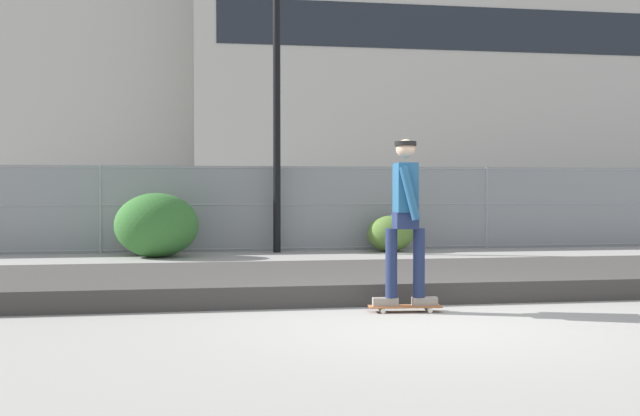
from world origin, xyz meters
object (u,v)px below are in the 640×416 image
(parked_car_near, at_px, (171,209))
(parked_car_mid, at_px, (435,208))
(shrub_center, at_px, (157,225))
(shrub_left, at_px, (151,235))
(shrub_right, at_px, (390,234))
(skateboard, at_px, (405,307))
(skater, at_px, (405,210))
(street_lamp, at_px, (277,41))

(parked_car_near, height_order, parked_car_mid, same)
(parked_car_mid, distance_m, shrub_center, 8.35)
(shrub_left, relative_size, shrub_right, 1.03)
(parked_car_near, xyz_separation_m, shrub_left, (-0.29, -3.83, -0.43))
(shrub_center, bearing_deg, skateboard, -67.36)
(parked_car_near, height_order, shrub_center, parked_car_near)
(parked_car_mid, xyz_separation_m, shrub_center, (-7.13, -4.34, -0.20))
(shrub_left, bearing_deg, parked_car_near, 85.72)
(shrub_center, xyz_separation_m, shrub_right, (4.91, 0.59, -0.25))
(shrub_center, bearing_deg, shrub_right, 6.85)
(shrub_center, relative_size, shrub_right, 1.64)
(parked_car_near, bearing_deg, shrub_right, -38.68)
(parked_car_near, bearing_deg, skateboard, -76.07)
(parked_car_near, distance_m, parked_car_mid, 6.99)
(shrub_left, relative_size, shrub_center, 0.63)
(skater, bearing_deg, parked_car_near, 103.93)
(parked_car_mid, xyz_separation_m, shrub_right, (-2.22, -3.75, -0.45))
(street_lamp, height_order, shrub_center, street_lamp)
(skateboard, distance_m, skater, 1.06)
(parked_car_near, bearing_deg, shrub_center, -91.74)
(skater, height_order, shrub_left, skater)
(parked_car_mid, distance_m, shrub_right, 4.38)
(skater, distance_m, street_lamp, 8.75)
(skateboard, bearing_deg, street_lamp, 93.98)
(skateboard, height_order, parked_car_mid, parked_car_mid)
(skateboard, xyz_separation_m, parked_car_mid, (4.09, 11.62, 0.78))
(parked_car_mid, relative_size, shrub_left, 4.28)
(shrub_center, bearing_deg, street_lamp, 17.68)
(skater, bearing_deg, shrub_center, 112.64)
(street_lamp, distance_m, shrub_center, 4.64)
(street_lamp, relative_size, shrub_right, 7.20)
(skateboard, distance_m, street_lamp, 9.21)
(shrub_right, bearing_deg, street_lamp, 175.36)
(street_lamp, xyz_separation_m, parked_car_mid, (4.66, 3.55, -3.64))
(parked_car_mid, bearing_deg, skater, -109.42)
(parked_car_near, bearing_deg, parked_car_mid, -0.58)
(shrub_center, height_order, shrub_right, shrub_center)
(skater, height_order, parked_car_mid, skater)
(shrub_right, bearing_deg, skateboard, -103.43)
(skateboard, height_order, street_lamp, street_lamp)
(parked_car_near, distance_m, shrub_left, 3.86)
(skateboard, xyz_separation_m, shrub_right, (1.88, 7.86, 0.33))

